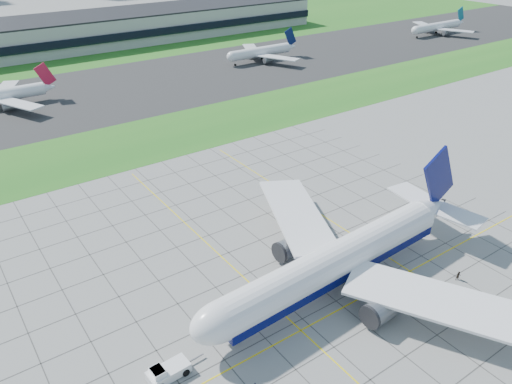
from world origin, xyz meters
The scene contains 12 objects.
ground centered at (0.00, 0.00, 0.00)m, with size 1400.00×1400.00×0.00m, color gray.
grass_median centered at (0.00, 90.00, 0.02)m, with size 700.00×35.00×0.04m, color #1F5F1B.
asphalt_taxiway centered at (0.00, 145.00, 0.03)m, with size 700.00×75.00×0.04m, color #383838.
grass_far centered at (0.00, 255.00, 0.02)m, with size 700.00×145.00×0.04m, color #1F5F1B.
apron_markings centered at (0.43, 11.09, 0.02)m, with size 120.00×130.00×0.03m.
terminal centered at (40.00, 229.87, 7.89)m, with size 260.00×43.00×15.80m.
airliner centered at (2.72, 3.31, 5.75)m, with size 66.85×67.64×21.03m.
pushback_tug centered at (-32.96, 2.16, 1.17)m, with size 9.52×3.59×2.63m.
crew_far centered at (23.41, -9.08, 0.95)m, with size 0.93×0.72×1.90m, color black.
distant_jet_1 centered at (-24.79, 148.82, 4.48)m, with size 32.29×42.66×14.08m.
distant_jet_2 centered at (90.09, 148.70, 4.49)m, with size 38.46×42.66×14.08m.
distant_jet_3 centered at (212.84, 139.78, 4.49)m, with size 44.67×42.66×14.08m.
Camera 1 is at (-52.31, -48.80, 61.40)m, focal length 35.00 mm.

